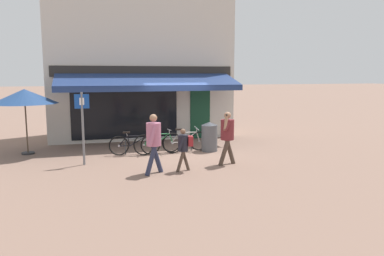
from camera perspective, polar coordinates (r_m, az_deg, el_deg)
The scene contains 12 objects.
ground_plane at distance 13.66m, azimuth -1.21°, elevation -3.68°, with size 160.00×160.00×0.00m, color #846656.
shop_front at distance 17.31m, azimuth -7.91°, elevation 9.27°, with size 7.94×4.85×6.33m.
bike_rack_rail at distance 13.55m, azimuth -5.03°, elevation -1.85°, with size 2.52×0.04×0.57m.
bicycle_black at distance 13.23m, azimuth -8.75°, elevation -2.51°, with size 1.77×0.52×0.83m.
bicycle_green at distance 13.27m, azimuth -5.15°, elevation -2.33°, with size 1.78×0.52×0.88m.
bicycle_silver at distance 13.68m, azimuth -0.99°, elevation -2.00°, with size 1.78×0.52×0.89m.
pedestrian_adult at distance 11.66m, azimuth 5.41°, elevation -0.71°, with size 0.65×0.62×1.68m.
pedestrian_child at distance 10.86m, azimuth -1.22°, elevation -2.59°, with size 0.53×0.42×1.27m.
pedestrian_second_adult at distance 10.57m, azimuth -5.86°, elevation -1.53°, with size 0.59×0.71×1.73m.
litter_bin at distance 13.75m, azimuth 2.67°, elevation -1.31°, with size 0.60×0.60×1.08m.
parking_sign at distance 12.01m, azimuth -16.34°, elevation 1.10°, with size 0.44×0.07×2.27m.
cafe_parasol at distance 14.30m, azimuth -24.16°, elevation 4.39°, with size 2.25×2.25×2.30m.
Camera 1 is at (-3.48, -12.90, 2.82)m, focal length 35.00 mm.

